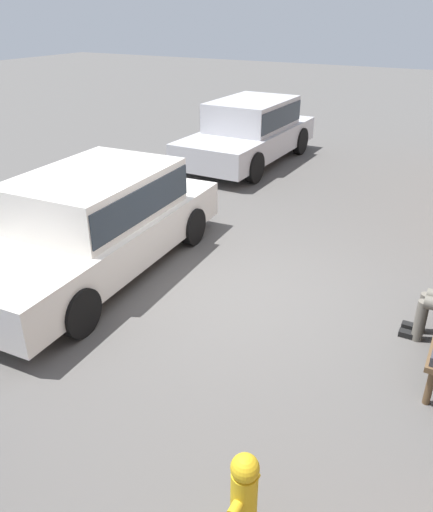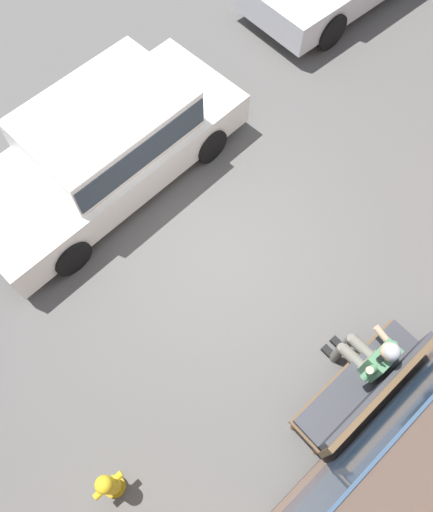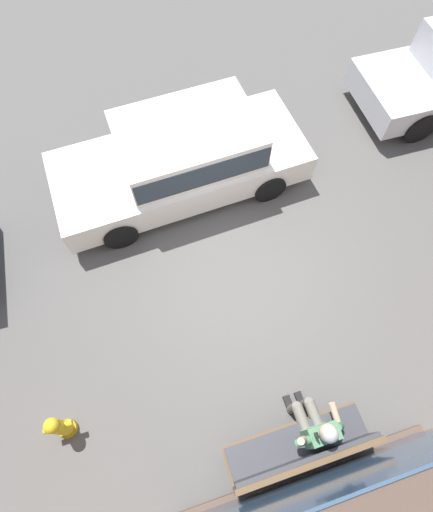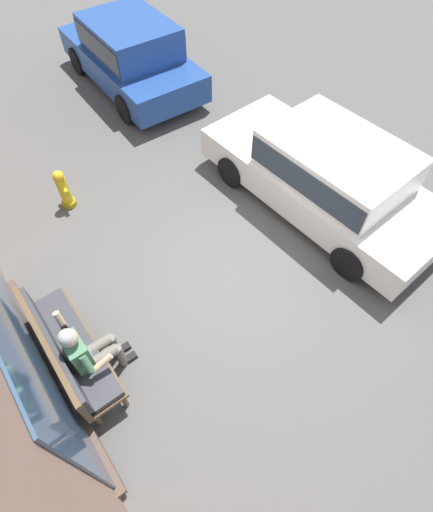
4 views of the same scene
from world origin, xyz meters
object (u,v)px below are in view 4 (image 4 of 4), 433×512
object	(u,v)px
bench	(65,349)
parked_car_far	(131,52)
person_on_phone	(88,351)
fire_hydrant	(64,190)
parked_car_mid	(327,172)

from	to	relation	value
bench	parked_car_far	bearing A→B (deg)	-36.80
person_on_phone	fire_hydrant	bearing A→B (deg)	-17.65
bench	fire_hydrant	bearing A→B (deg)	-22.85
parked_car_far	fire_hydrant	size ratio (longest dim) A/B	5.13
person_on_phone	parked_car_mid	bearing A→B (deg)	-84.68
person_on_phone	parked_car_far	world-z (taller)	parked_car_far
person_on_phone	parked_car_far	xyz separation A→B (m)	(6.05, -4.10, 0.12)
parked_car_far	person_on_phone	bearing A→B (deg)	145.84
person_on_phone	parked_car_mid	xyz separation A→B (m)	(0.44, -4.77, 0.06)
parked_car_mid	parked_car_far	xyz separation A→B (m)	(5.60, 0.67, 0.05)
bench	fire_hydrant	distance (m)	3.24
person_on_phone	fire_hydrant	size ratio (longest dim) A/B	1.67
parked_car_mid	fire_hydrant	size ratio (longest dim) A/B	5.71
parked_car_mid	fire_hydrant	world-z (taller)	parked_car_mid
person_on_phone	parked_car_far	distance (m)	7.31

